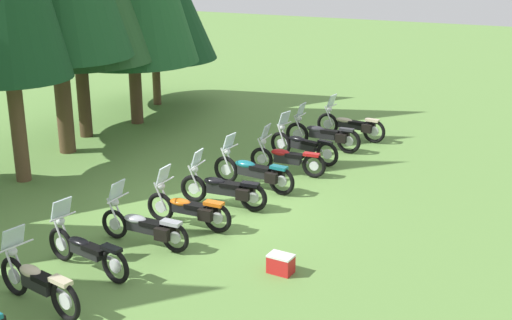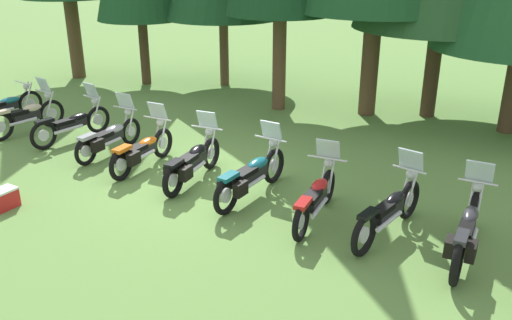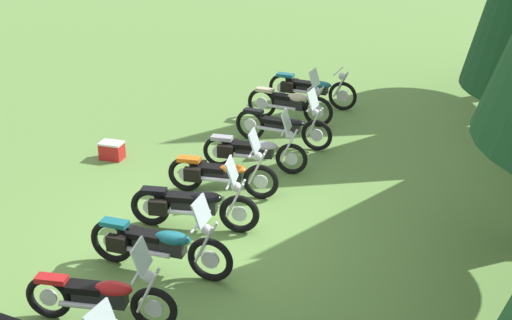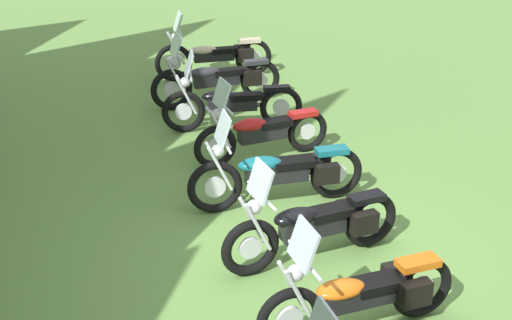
% 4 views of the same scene
% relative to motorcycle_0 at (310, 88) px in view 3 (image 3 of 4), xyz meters
% --- Properties ---
extents(ground_plane, '(80.00, 80.00, 0.00)m').
position_rel_motorcycle_0_xyz_m(ground_plane, '(6.88, -1.01, -0.47)').
color(ground_plane, '#608C42').
extents(motorcycle_0, '(0.91, 2.35, 1.03)m').
position_rel_motorcycle_0_xyz_m(motorcycle_0, '(0.00, 0.00, 0.00)').
color(motorcycle_0, black).
rests_on(motorcycle_0, ground_plane).
extents(motorcycle_1, '(0.79, 2.18, 1.38)m').
position_rel_motorcycle_0_xyz_m(motorcycle_1, '(1.31, -0.30, 0.03)').
color(motorcycle_1, black).
rests_on(motorcycle_1, ground_plane).
extents(motorcycle_2, '(0.73, 2.28, 1.37)m').
position_rel_motorcycle_0_xyz_m(motorcycle_2, '(2.77, -0.20, -0.01)').
color(motorcycle_2, black).
rests_on(motorcycle_2, ground_plane).
extents(motorcycle_3, '(0.71, 2.21, 1.34)m').
position_rel_motorcycle_0_xyz_m(motorcycle_3, '(4.23, -0.60, -0.02)').
color(motorcycle_3, black).
rests_on(motorcycle_3, ground_plane).
extents(motorcycle_4, '(0.74, 2.18, 1.36)m').
position_rel_motorcycle_0_xyz_m(motorcycle_4, '(5.46, -0.96, -0.01)').
color(motorcycle_4, black).
rests_on(motorcycle_4, ground_plane).
extents(motorcycle_5, '(0.75, 2.30, 1.36)m').
position_rel_motorcycle_0_xyz_m(motorcycle_5, '(6.86, -1.11, 0.00)').
color(motorcycle_5, black).
rests_on(motorcycle_5, ground_plane).
extents(motorcycle_6, '(0.80, 2.43, 1.38)m').
position_rel_motorcycle_0_xyz_m(motorcycle_6, '(8.28, -1.25, 0.02)').
color(motorcycle_6, black).
rests_on(motorcycle_6, ground_plane).
extents(motorcycle_7, '(0.76, 2.21, 1.35)m').
position_rel_motorcycle_0_xyz_m(motorcycle_7, '(9.73, -1.56, -0.01)').
color(motorcycle_7, black).
rests_on(motorcycle_7, ground_plane).
extents(picnic_cooler, '(0.38, 0.52, 0.38)m').
position_rel_motorcycle_0_xyz_m(picnic_cooler, '(4.28, -3.68, -0.27)').
color(picnic_cooler, red).
rests_on(picnic_cooler, ground_plane).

